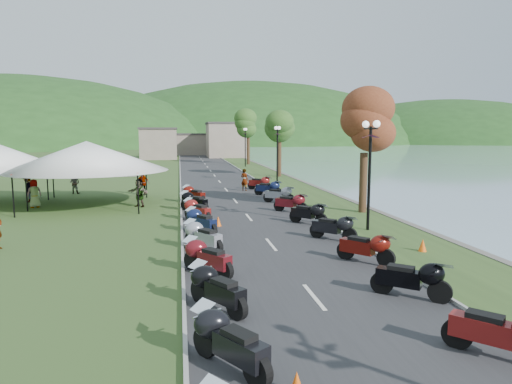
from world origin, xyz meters
name	(u,v)px	position (x,y,z in m)	size (l,w,h in m)	color
road	(219,182)	(0.00, 40.00, 0.01)	(7.00, 120.00, 0.02)	#313133
hills_backdrop	(187,143)	(0.00, 200.00, 0.00)	(360.00, 120.00, 76.00)	#285621
far_building	(188,143)	(-2.00, 85.00, 2.50)	(18.00, 16.00, 5.00)	gray
moto_row_left	(213,273)	(-2.70, 10.96, 0.55)	(2.60, 35.29, 1.10)	#331411
moto_row_right	(319,220)	(2.64, 18.05, 0.55)	(2.60, 33.21, 1.10)	#331411
vendor_tent_main	(88,174)	(-9.13, 27.37, 2.00)	(6.47, 6.47, 4.00)	white
tree_lakeside	(364,145)	(6.63, 22.56, 3.85)	(2.77, 2.77, 7.70)	#3A6724
pedestrian_b	(75,194)	(-11.30, 33.68, 0.00)	(0.79, 0.43, 1.62)	slate
pedestrian_c	(28,202)	(-13.37, 29.75, 0.00)	(1.18, 0.49, 1.83)	slate
traffic_cone_near	(297,384)	(-1.67, 5.47, 0.23)	(0.29, 0.29, 0.45)	#F2590C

